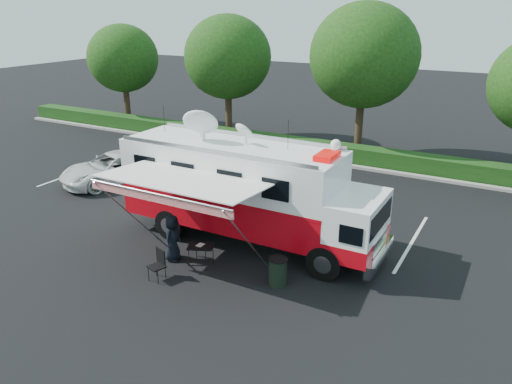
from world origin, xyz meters
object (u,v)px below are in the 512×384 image
command_truck (247,191)px  white_suv (115,182)px  trash_bin (278,271)px  folding_table (201,247)px

command_truck → white_suv: bearing=163.9°
white_suv → command_truck: bearing=3.3°
command_truck → trash_bin: 3.68m
folding_table → command_truck: bearing=77.8°
command_truck → trash_bin: size_ratio=10.77×
command_truck → trash_bin: bearing=-42.9°
folding_table → white_suv: bearing=150.2°
white_suv → folding_table: bearing=-10.3°
white_suv → folding_table: (8.98, -5.14, 0.69)m
command_truck → trash_bin: (2.42, -2.26, -1.60)m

